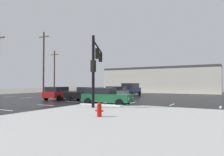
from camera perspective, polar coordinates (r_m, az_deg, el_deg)
The scene contains 15 objects.
ground_plane at distance 24.51m, azimuth -7.45°, elevation -6.17°, with size 120.00×120.00×0.00m, color slate.
road_asphalt at distance 24.51m, azimuth -7.45°, elevation -6.15°, with size 44.00×44.00×0.02m, color black.
sidewalk_corner at distance 8.27m, azimuth 10.79°, elevation -14.90°, with size 18.00×18.00×0.14m, color #B2B2AD.
snow_strip_curbside at distance 18.40m, azimuth -2.30°, elevation -7.20°, with size 4.00×1.60×0.06m, color white.
lane_markings at distance 22.69m, azimuth -7.07°, elevation -6.49°, with size 36.15×36.15×0.01m.
traffic_signal_mast at distance 17.86m, azimuth -4.40°, elevation 4.71°, with size 2.76×5.43×5.58m.
fire_hydrant at distance 11.75m, azimuth -3.51°, elevation -8.62°, with size 0.48×0.26×0.79m.
strip_building_background at distance 48.91m, azimuth 13.04°, elevation -0.53°, with size 25.17×8.00×5.63m.
sedan_red at distance 26.17m, azimuth -14.18°, elevation -3.97°, with size 2.38×4.66×1.58m.
sedan_green at distance 19.08m, azimuth -1.76°, elevation -4.94°, with size 4.65×2.34×1.58m.
sedan_grey at distance 29.13m, azimuth 0.25°, elevation -3.77°, with size 4.68×2.43×1.58m.
suv_navy at distance 34.16m, azimuth 5.08°, elevation -3.04°, with size 2.29×4.89×2.03m.
sedan_black at distance 23.29m, azimuth -7.04°, elevation -4.31°, with size 4.62×2.25×1.58m.
utility_pole_far at distance 37.15m, azimuth -18.25°, elevation 4.11°, with size 2.20×0.28×10.74m.
utility_pole_distant at distance 46.11m, azimuth -15.53°, elevation 1.91°, with size 2.20×0.28×9.00m.
Camera 1 is at (14.53, -19.64, 1.98)m, focal length 33.35 mm.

